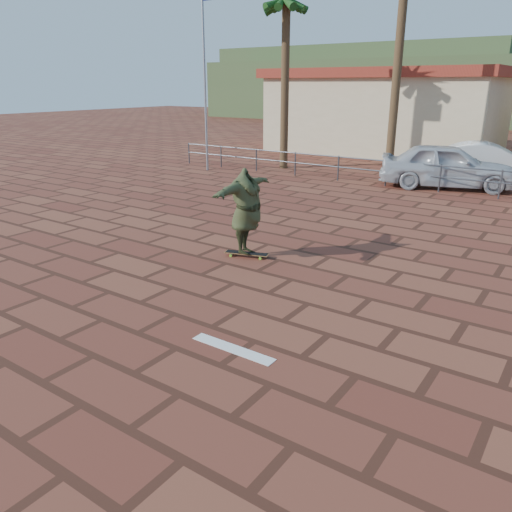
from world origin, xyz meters
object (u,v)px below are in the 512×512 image
at_px(car_silver, 447,166).
at_px(car_white, 487,161).
at_px(longboard, 247,253).
at_px(skateboarder, 246,212).

height_order(car_silver, car_white, car_silver).
distance_m(longboard, skateboarder, 0.98).
bearing_deg(car_white, skateboarder, 156.17).
xyz_separation_m(longboard, skateboarder, (0.00, -0.00, 0.98)).
bearing_deg(longboard, car_white, 62.25).
relative_size(car_silver, car_white, 1.10).
bearing_deg(car_white, longboard, 156.17).
xyz_separation_m(longboard, car_silver, (1.50, 10.72, 0.74)).
bearing_deg(car_silver, car_white, -32.96).
distance_m(longboard, car_white, 13.93).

